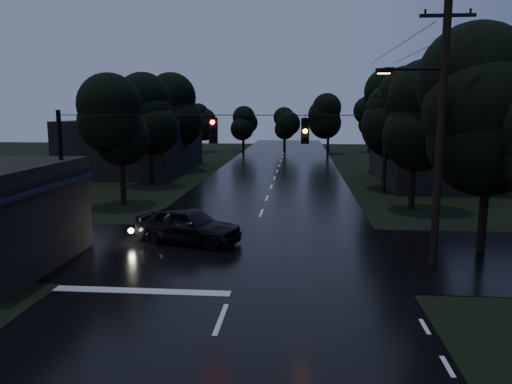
# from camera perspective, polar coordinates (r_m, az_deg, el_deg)

# --- Properties ---
(main_road) EXTENTS (12.00, 120.00, 0.02)m
(main_road) POSITION_cam_1_polar(r_m,az_deg,el_deg) (39.02, 1.75, 0.55)
(main_road) COLOR black
(main_road) RESTS_ON ground
(cross_street) EXTENTS (60.00, 9.00, 0.02)m
(cross_street) POSITION_cam_1_polar(r_m,az_deg,el_deg) (21.47, -1.07, -6.86)
(cross_street) COLOR black
(cross_street) RESTS_ON ground
(building_far_right) EXTENTS (10.00, 14.00, 4.40)m
(building_far_right) POSITION_cam_1_polar(r_m,az_deg,el_deg) (44.26, 20.53, 3.88)
(building_far_right) COLOR black
(building_far_right) RESTS_ON ground
(building_far_left) EXTENTS (10.00, 16.00, 5.00)m
(building_far_left) POSITION_cam_1_polar(r_m,az_deg,el_deg) (51.25, -13.45, 5.23)
(building_far_left) COLOR black
(building_far_left) RESTS_ON ground
(utility_pole_main) EXTENTS (3.50, 0.30, 10.00)m
(utility_pole_main) POSITION_cam_1_polar(r_m,az_deg,el_deg) (20.18, 20.11, 6.69)
(utility_pole_main) COLOR black
(utility_pole_main) RESTS_ON ground
(utility_pole_far) EXTENTS (2.00, 0.30, 7.50)m
(utility_pole_far) POSITION_cam_1_polar(r_m,az_deg,el_deg) (37.05, 14.58, 5.82)
(utility_pole_far) COLOR black
(utility_pole_far) RESTS_ON ground
(anchor_pole_left) EXTENTS (0.18, 0.18, 6.00)m
(anchor_pole_left) POSITION_cam_1_polar(r_m,az_deg,el_deg) (21.99, -21.23, 0.89)
(anchor_pole_left) COLOR black
(anchor_pole_left) RESTS_ON ground
(span_signals) EXTENTS (15.00, 0.37, 1.12)m
(span_signals) POSITION_cam_1_polar(r_m,az_deg,el_deg) (19.57, 0.19, 7.15)
(span_signals) COLOR black
(span_signals) RESTS_ON ground
(tree_corner_near) EXTENTS (4.48, 4.48, 9.44)m
(tree_corner_near) POSITION_cam_1_polar(r_m,az_deg,el_deg) (22.85, 25.27, 8.47)
(tree_corner_near) COLOR black
(tree_corner_near) RESTS_ON ground
(tree_left_a) EXTENTS (3.92, 3.92, 8.26)m
(tree_left_a) POSITION_cam_1_polar(r_m,az_deg,el_deg) (32.50, -15.27, 7.73)
(tree_left_a) COLOR black
(tree_left_a) RESTS_ON ground
(tree_left_b) EXTENTS (4.20, 4.20, 8.85)m
(tree_left_b) POSITION_cam_1_polar(r_m,az_deg,el_deg) (40.26, -12.14, 8.65)
(tree_left_b) COLOR black
(tree_left_b) RESTS_ON ground
(tree_left_c) EXTENTS (4.48, 4.48, 9.44)m
(tree_left_c) POSITION_cam_1_polar(r_m,az_deg,el_deg) (50.05, -9.42, 9.28)
(tree_left_c) COLOR black
(tree_left_c) RESTS_ON ground
(tree_right_a) EXTENTS (4.20, 4.20, 8.85)m
(tree_right_a) POSITION_cam_1_polar(r_m,az_deg,el_deg) (31.24, 17.80, 8.25)
(tree_right_a) COLOR black
(tree_right_a) RESTS_ON ground
(tree_right_b) EXTENTS (4.48, 4.48, 9.44)m
(tree_right_b) POSITION_cam_1_polar(r_m,az_deg,el_deg) (39.19, 16.13, 9.03)
(tree_right_b) COLOR black
(tree_right_b) RESTS_ON ground
(tree_right_c) EXTENTS (4.76, 4.76, 10.03)m
(tree_right_c) POSITION_cam_1_polar(r_m,az_deg,el_deg) (49.14, 14.62, 9.54)
(tree_right_c) COLOR black
(tree_right_c) RESTS_ON ground
(car) EXTENTS (5.25, 3.25, 1.67)m
(car) POSITION_cam_1_polar(r_m,az_deg,el_deg) (22.88, -7.76, -3.76)
(car) COLOR black
(car) RESTS_ON ground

